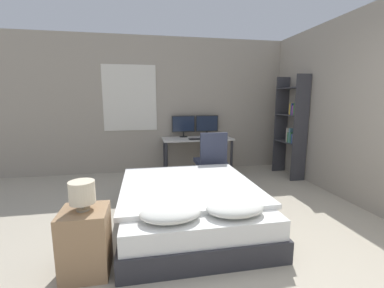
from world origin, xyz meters
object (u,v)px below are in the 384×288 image
(keyboard, at_px, (199,139))
(bookshelf, at_px, (292,124))
(nightstand, at_px, (86,242))
(computer_mouse, at_px, (214,138))
(bedside_lamp, at_px, (82,192))
(desk, at_px, (197,143))
(office_chair, at_px, (211,164))
(monitor_left, at_px, (183,125))
(bed, at_px, (190,205))
(monitor_right, at_px, (207,124))

(keyboard, distance_m, bookshelf, 1.78)
(nightstand, height_order, computer_mouse, computer_mouse)
(bookshelf, bearing_deg, bedside_lamp, -145.41)
(desk, bearing_deg, keyboard, -90.00)
(bedside_lamp, relative_size, bookshelf, 0.13)
(office_chair, bearing_deg, keyboard, 97.07)
(keyboard, bearing_deg, office_chair, -82.93)
(office_chair, bearing_deg, nightstand, -129.08)
(office_chair, bearing_deg, monitor_left, 107.85)
(nightstand, distance_m, office_chair, 2.58)
(bed, xyz_separation_m, bedside_lamp, (-1.03, -0.71, 0.49))
(computer_mouse, bearing_deg, desk, 146.29)
(office_chair, bearing_deg, bedside_lamp, -129.08)
(nightstand, height_order, monitor_left, monitor_left)
(keyboard, bearing_deg, bed, -105.51)
(desk, xyz_separation_m, office_chair, (0.08, -0.80, -0.25))
(computer_mouse, bearing_deg, nightstand, -125.20)
(keyboard, distance_m, computer_mouse, 0.29)
(bed, relative_size, nightstand, 3.42)
(nightstand, height_order, office_chair, office_chair)
(office_chair, distance_m, bookshelf, 1.78)
(bed, height_order, keyboard, keyboard)
(nightstand, height_order, bookshelf, bookshelf)
(bed, distance_m, monitor_right, 2.52)
(nightstand, distance_m, keyboard, 3.07)
(desk, relative_size, office_chair, 1.46)
(bookshelf, bearing_deg, monitor_left, 159.10)
(bedside_lamp, bearing_deg, office_chair, 50.92)
(nightstand, height_order, monitor_right, monitor_right)
(monitor_right, xyz_separation_m, computer_mouse, (0.04, -0.39, -0.23))
(nightstand, relative_size, keyboard, 1.43)
(bedside_lamp, xyz_separation_m, monitor_left, (1.31, 3.00, 0.25))
(nightstand, bearing_deg, bedside_lamp, 90.00)
(bedside_lamp, relative_size, desk, 0.18)
(bedside_lamp, bearing_deg, bed, 34.87)
(monitor_left, bearing_deg, computer_mouse, -36.06)
(office_chair, height_order, bookshelf, bookshelf)
(desk, xyz_separation_m, keyboard, (-0.00, -0.19, 0.10))
(bed, bearing_deg, nightstand, -145.13)
(desk, bearing_deg, nightstand, -118.96)
(bedside_lamp, bearing_deg, computer_mouse, 54.80)
(desk, relative_size, keyboard, 3.44)
(computer_mouse, height_order, bookshelf, bookshelf)
(bed, bearing_deg, monitor_right, 71.34)
(desk, relative_size, computer_mouse, 19.66)
(bedside_lamp, distance_m, computer_mouse, 3.20)
(bed, relative_size, desk, 1.42)
(keyboard, relative_size, bookshelf, 0.21)
(computer_mouse, distance_m, bookshelf, 1.50)
(office_chair, bearing_deg, monitor_right, 80.30)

